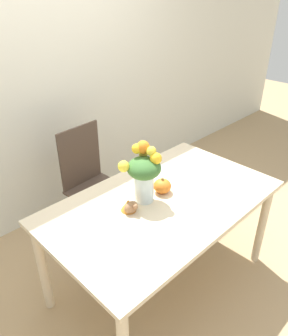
{
  "coord_description": "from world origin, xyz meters",
  "views": [
    {
      "loc": [
        -1.3,
        -1.14,
        1.97
      ],
      "look_at": [
        -0.09,
        0.09,
        0.98
      ],
      "focal_mm": 35.0,
      "sensor_mm": 36.0,
      "label": 1
    }
  ],
  "objects_px": {
    "pumpkin": "(162,186)",
    "turkey_figurine": "(130,206)",
    "flower_vase": "(144,172)",
    "dining_chair_near_window": "(92,184)"
  },
  "relations": [
    {
      "from": "pumpkin",
      "to": "turkey_figurine",
      "type": "height_order",
      "value": "pumpkin"
    },
    {
      "from": "flower_vase",
      "to": "dining_chair_near_window",
      "type": "xyz_separation_m",
      "value": [
        0.09,
        0.71,
        -0.45
      ]
    },
    {
      "from": "turkey_figurine",
      "to": "pumpkin",
      "type": "bearing_deg",
      "value": 0.19
    },
    {
      "from": "flower_vase",
      "to": "dining_chair_near_window",
      "type": "bearing_deg",
      "value": 82.45
    },
    {
      "from": "turkey_figurine",
      "to": "flower_vase",
      "type": "bearing_deg",
      "value": 10.99
    },
    {
      "from": "dining_chair_near_window",
      "to": "turkey_figurine",
      "type": "bearing_deg",
      "value": -112.15
    },
    {
      "from": "flower_vase",
      "to": "dining_chair_near_window",
      "type": "distance_m",
      "value": 0.84
    },
    {
      "from": "flower_vase",
      "to": "pumpkin",
      "type": "height_order",
      "value": "flower_vase"
    },
    {
      "from": "flower_vase",
      "to": "pumpkin",
      "type": "distance_m",
      "value": 0.21
    },
    {
      "from": "pumpkin",
      "to": "turkey_figurine",
      "type": "relative_size",
      "value": 0.93
    }
  ]
}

